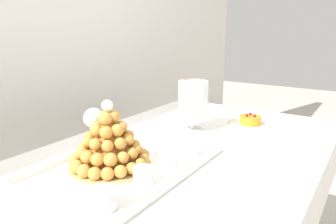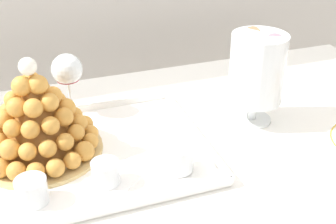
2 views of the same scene
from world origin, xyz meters
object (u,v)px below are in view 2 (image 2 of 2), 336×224
(croquembouche, at_px, (36,120))
(dessert_cup_centre, at_px, (105,173))
(wine_glass, at_px, (67,71))
(macaron_goblet, at_px, (257,70))
(dessert_cup_mid_left, at_px, (32,192))
(dessert_cup_mid_right, at_px, (179,159))
(serving_tray, at_px, (63,160))

(croquembouche, bearing_deg, dessert_cup_centre, -54.05)
(croquembouche, distance_m, wine_glass, 0.19)
(croquembouche, bearing_deg, macaron_goblet, -2.19)
(dessert_cup_mid_left, relative_size, dessert_cup_mid_right, 0.98)
(dessert_cup_centre, distance_m, wine_glass, 0.33)
(dessert_cup_centre, bearing_deg, wine_glass, 93.33)
(macaron_goblet, bearing_deg, dessert_cup_mid_right, -150.86)
(serving_tray, xyz_separation_m, dessert_cup_centre, (0.07, -0.11, 0.03))
(dessert_cup_mid_left, height_order, wine_glass, wine_glass)
(croquembouche, relative_size, dessert_cup_mid_left, 4.49)
(wine_glass, bearing_deg, macaron_goblet, -23.39)
(serving_tray, relative_size, croquembouche, 2.32)
(dessert_cup_mid_left, xyz_separation_m, wine_glass, (0.12, 0.32, 0.09))
(dessert_cup_centre, bearing_deg, macaron_goblet, 18.23)
(croquembouche, xyz_separation_m, dessert_cup_centre, (0.11, -0.15, -0.06))
(macaron_goblet, height_order, wine_glass, macaron_goblet)
(croquembouche, bearing_deg, serving_tray, -45.74)
(dessert_cup_mid_left, bearing_deg, macaron_goblet, 14.65)
(dessert_cup_centre, height_order, macaron_goblet, macaron_goblet)
(dessert_cup_mid_right, distance_m, wine_glass, 0.37)
(croquembouche, distance_m, dessert_cup_mid_left, 0.18)
(dessert_cup_mid_right, bearing_deg, croquembouche, 148.80)
(dessert_cup_mid_left, xyz_separation_m, macaron_goblet, (0.54, 0.14, 0.11))
(dessert_cup_centre, xyz_separation_m, dessert_cup_mid_right, (0.15, -0.01, 0.00))
(dessert_cup_mid_right, bearing_deg, wine_glass, 117.95)
(dessert_cup_mid_right, height_order, macaron_goblet, macaron_goblet)
(croquembouche, distance_m, dessert_cup_mid_right, 0.31)
(serving_tray, height_order, macaron_goblet, macaron_goblet)
(serving_tray, distance_m, dessert_cup_mid_left, 0.14)
(serving_tray, height_order, croquembouche, croquembouche)
(croquembouche, height_order, dessert_cup_mid_right, croquembouche)
(dessert_cup_mid_left, bearing_deg, dessert_cup_centre, 3.86)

